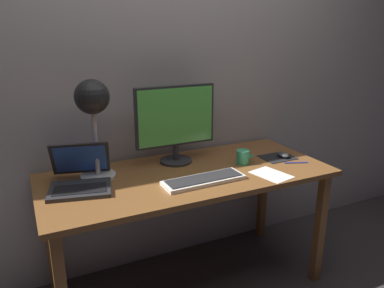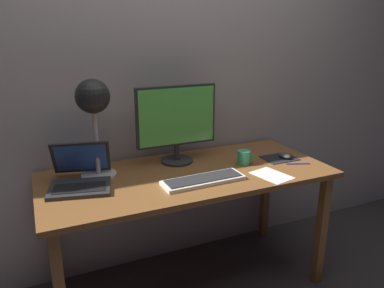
{
  "view_description": "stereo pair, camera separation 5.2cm",
  "coord_description": "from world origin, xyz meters",
  "px_view_note": "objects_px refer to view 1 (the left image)",
  "views": [
    {
      "loc": [
        -0.81,
        -1.75,
        1.51
      ],
      "look_at": [
        0.0,
        -0.05,
        0.92
      ],
      "focal_mm": 34.9,
      "sensor_mm": 36.0,
      "label": 1
    },
    {
      "loc": [
        -0.76,
        -1.78,
        1.51
      ],
      "look_at": [
        0.0,
        -0.05,
        0.92
      ],
      "focal_mm": 34.9,
      "sensor_mm": 36.0,
      "label": 2
    }
  ],
  "objects_px": {
    "keyboard_main": "(204,180)",
    "coffee_mug": "(243,157)",
    "laptop": "(80,174)",
    "mouse": "(283,155)",
    "pen": "(296,163)",
    "desk_lamp": "(93,105)",
    "monitor": "(175,120)"
  },
  "relations": [
    {
      "from": "keyboard_main",
      "to": "pen",
      "type": "bearing_deg",
      "value": 1.25
    },
    {
      "from": "desk_lamp",
      "to": "coffee_mug",
      "type": "distance_m",
      "value": 0.9
    },
    {
      "from": "desk_lamp",
      "to": "coffee_mug",
      "type": "bearing_deg",
      "value": -11.13
    },
    {
      "from": "desk_lamp",
      "to": "keyboard_main",
      "type": "bearing_deg",
      "value": -32.27
    },
    {
      "from": "monitor",
      "to": "pen",
      "type": "bearing_deg",
      "value": -27.37
    },
    {
      "from": "desk_lamp",
      "to": "mouse",
      "type": "xyz_separation_m",
      "value": [
        1.1,
        -0.18,
        -0.37
      ]
    },
    {
      "from": "monitor",
      "to": "pen",
      "type": "distance_m",
      "value": 0.76
    },
    {
      "from": "monitor",
      "to": "coffee_mug",
      "type": "xyz_separation_m",
      "value": [
        0.35,
        -0.2,
        -0.21
      ]
    },
    {
      "from": "coffee_mug",
      "to": "pen",
      "type": "relative_size",
      "value": 0.8
    },
    {
      "from": "monitor",
      "to": "keyboard_main",
      "type": "xyz_separation_m",
      "value": [
        0.01,
        -0.34,
        -0.24
      ]
    },
    {
      "from": "desk_lamp",
      "to": "pen",
      "type": "relative_size",
      "value": 3.76
    },
    {
      "from": "laptop",
      "to": "coffee_mug",
      "type": "xyz_separation_m",
      "value": [
        0.92,
        -0.09,
        -0.02
      ]
    },
    {
      "from": "pen",
      "to": "monitor",
      "type": "bearing_deg",
      "value": 152.63
    },
    {
      "from": "monitor",
      "to": "coffee_mug",
      "type": "relative_size",
      "value": 4.29
    },
    {
      "from": "keyboard_main",
      "to": "mouse",
      "type": "bearing_deg",
      "value": 11.74
    },
    {
      "from": "monitor",
      "to": "desk_lamp",
      "type": "distance_m",
      "value": 0.49
    },
    {
      "from": "monitor",
      "to": "pen",
      "type": "relative_size",
      "value": 3.45
    },
    {
      "from": "monitor",
      "to": "coffee_mug",
      "type": "distance_m",
      "value": 0.45
    },
    {
      "from": "laptop",
      "to": "mouse",
      "type": "relative_size",
      "value": 4.08
    },
    {
      "from": "laptop",
      "to": "pen",
      "type": "height_order",
      "value": "laptop"
    },
    {
      "from": "pen",
      "to": "keyboard_main",
      "type": "bearing_deg",
      "value": -178.75
    },
    {
      "from": "keyboard_main",
      "to": "coffee_mug",
      "type": "relative_size",
      "value": 3.94
    },
    {
      "from": "laptop",
      "to": "mouse",
      "type": "bearing_deg",
      "value": -4.85
    },
    {
      "from": "mouse",
      "to": "coffee_mug",
      "type": "distance_m",
      "value": 0.28
    },
    {
      "from": "coffee_mug",
      "to": "pen",
      "type": "bearing_deg",
      "value": -24.23
    },
    {
      "from": "monitor",
      "to": "keyboard_main",
      "type": "relative_size",
      "value": 1.09
    },
    {
      "from": "laptop",
      "to": "desk_lamp",
      "type": "xyz_separation_m",
      "value": [
        0.1,
        0.08,
        0.33
      ]
    },
    {
      "from": "mouse",
      "to": "coffee_mug",
      "type": "xyz_separation_m",
      "value": [
        -0.28,
        0.02,
        0.02
      ]
    },
    {
      "from": "keyboard_main",
      "to": "laptop",
      "type": "distance_m",
      "value": 0.63
    },
    {
      "from": "keyboard_main",
      "to": "mouse",
      "type": "xyz_separation_m",
      "value": [
        0.62,
        0.13,
        0.01
      ]
    },
    {
      "from": "desk_lamp",
      "to": "pen",
      "type": "xyz_separation_m",
      "value": [
        1.11,
        -0.29,
        -0.39
      ]
    },
    {
      "from": "mouse",
      "to": "pen",
      "type": "bearing_deg",
      "value": -85.93
    }
  ]
}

